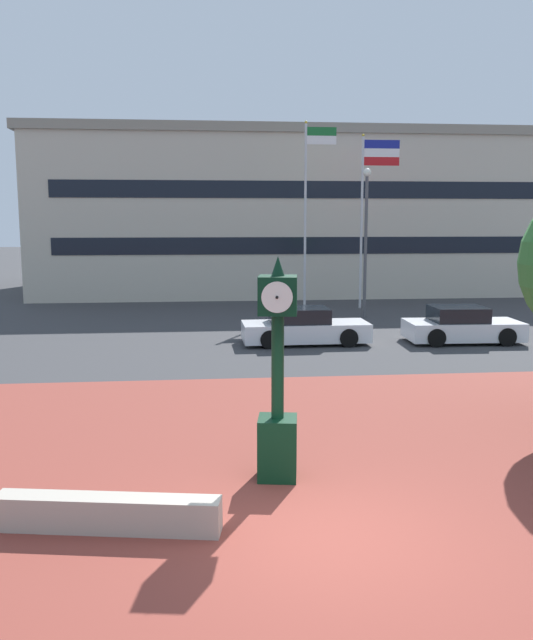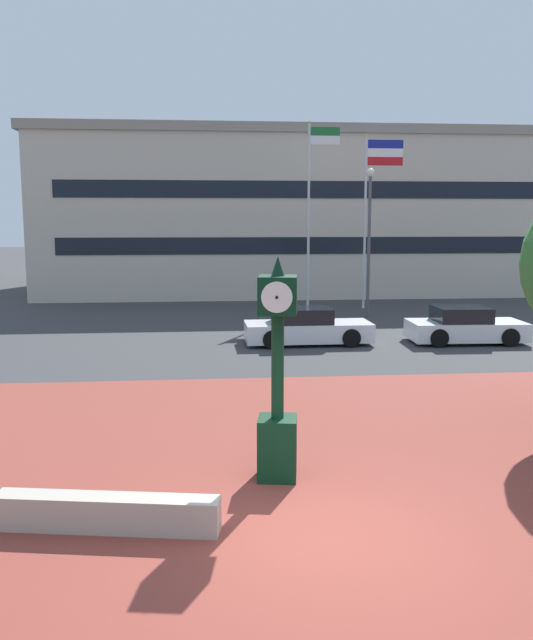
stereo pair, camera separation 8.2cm
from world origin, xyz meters
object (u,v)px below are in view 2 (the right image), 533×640
car_street_far (306,328)px  flagpole_secondary (371,202)px  street_lamp_post (369,227)px  street_clock (278,388)px  flagpole_primary (311,202)px  car_street_near (465,327)px  civic_building (300,214)px

car_street_far → flagpole_secondary: flagpole_secondary is taller
flagpole_secondary → street_lamp_post: size_ratio=1.28×
street_clock → street_lamp_post: 19.51m
flagpole_primary → street_lamp_post: bearing=-55.6°
street_clock → car_street_far: bearing=88.0°
flagpole_secondary → street_lamp_post: (-0.81, -3.05, -1.16)m
car_street_far → flagpole_primary: flagpole_primary is taller
street_clock → flagpole_secondary: size_ratio=0.45×
street_clock → flagpole_primary: flagpole_primary is taller
car_street_near → car_street_far: size_ratio=0.92×
street_clock → flagpole_primary: size_ratio=0.42×
car_street_near → flagpole_secondary: bearing=-171.3°
flagpole_secondary → street_clock: bearing=-107.7°
flagpole_primary → civic_building: bearing=84.7°
car_street_far → flagpole_primary: bearing=169.3°
civic_building → flagpole_primary: bearing=-95.3°
car_street_near → civic_building: bearing=-169.4°
flagpole_primary → flagpole_secondary: (2.90, -0.00, 0.02)m
car_street_near → street_lamp_post: size_ratio=0.62×
car_street_far → flagpole_secondary: 11.23m
car_street_far → flagpole_secondary: bearing=153.2°
flagpole_primary → civic_building: civic_building is taller
flagpole_primary → flagpole_secondary: bearing=-0.0°
flagpole_secondary → civic_building: bearing=100.4°
car_street_near → street_clock: bearing=-31.9°
civic_building → flagpole_secondary: bearing=-79.6°
street_clock → civic_building: 32.43m
flagpole_primary → car_street_far: bearing=-99.9°
civic_building → car_street_near: bearing=-81.3°
street_lamp_post → street_clock: bearing=-108.2°
street_clock → car_street_far: size_ratio=0.85×
civic_building → car_street_far: bearing=-97.5°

